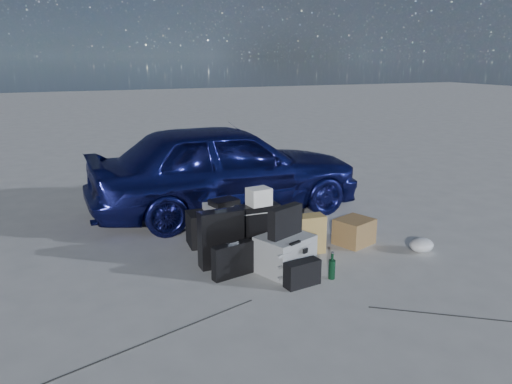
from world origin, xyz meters
The scene contains 16 objects.
ground centered at (0.00, 0.00, 0.00)m, with size 60.00×60.00×0.00m, color #B2B2AD.
car centered at (0.01, 2.39, 0.64)m, with size 1.51×3.75×1.28m, color navy.
pelican_case centered at (-0.10, 0.25, 0.19)m, with size 0.52×0.42×0.38m, color #A1A5A7.
laptop_bag centered at (-0.10, 0.25, 0.53)m, with size 0.41×0.10×0.31m, color black.
briefcase centered at (-0.64, 0.32, 0.17)m, with size 0.44×0.10×0.34m, color black.
suitcase_left centered at (-0.66, 0.63, 0.30)m, with size 0.46×0.17×0.60m, color black.
suitcase_right centered at (-0.19, 0.75, 0.29)m, with size 0.48×0.17×0.57m, color black.
white_carton centered at (-0.18, 0.75, 0.67)m, with size 0.24×0.19×0.19m, color silver.
duffel_bag centered at (-0.44, 1.27, 0.20)m, with size 0.78×0.33×0.39m, color black.
flat_box_white centered at (-0.42, 1.25, 0.43)m, with size 0.43×0.32×0.07m, color silver.
flat_box_black centered at (-0.41, 1.24, 0.50)m, with size 0.31×0.22×0.07m, color black.
kraft_bag centered at (0.38, 0.59, 0.22)m, with size 0.32×0.19×0.43m, color #A88849.
cardboard_box centered at (0.99, 0.63, 0.15)m, with size 0.40×0.35×0.30m, color brown.
plastic_bag centered at (1.55, 0.12, 0.08)m, with size 0.29×0.24×0.16m, color silver.
messenger_bag centered at (-0.10, -0.13, 0.13)m, with size 0.36×0.13×0.25m, color black.
green_bottle centered at (0.25, -0.11, 0.13)m, with size 0.07×0.07×0.27m, color black.
Camera 1 is at (-2.19, -4.02, 2.13)m, focal length 35.00 mm.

